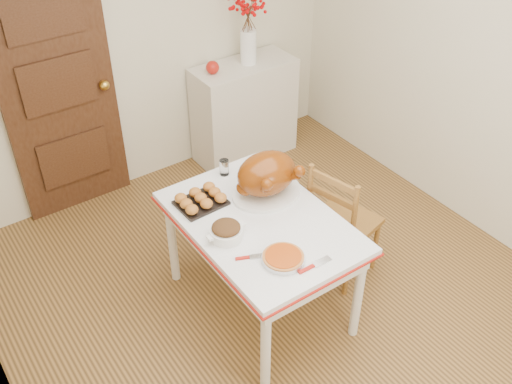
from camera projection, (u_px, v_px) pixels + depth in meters
floor at (291, 310)px, 4.06m from camera, size 3.50×4.00×0.00m
wall_back at (139, 39)px, 4.61m from camera, size 3.50×0.00×2.50m
wall_right at (500, 76)px, 4.10m from camera, size 0.00×4.00×2.50m
door_back at (58, 90)px, 4.41m from camera, size 0.85×0.06×2.06m
sideboard at (244, 111)px, 5.32m from camera, size 0.90×0.40×0.90m
kitchen_table at (260, 264)px, 3.88m from camera, size 0.86×1.26×0.76m
chair_oak at (344, 219)px, 4.10m from camera, size 0.50×0.50×0.93m
berry_vase at (248, 29)px, 4.89m from camera, size 0.31×0.31×0.61m
apple at (213, 67)px, 4.88m from camera, size 0.11×0.11×0.11m
turkey_platter at (267, 176)px, 3.76m from camera, size 0.56×0.50×0.30m
pumpkin_pie at (283, 257)px, 3.35m from camera, size 0.32×0.32×0.05m
stuffing_dish at (226, 231)px, 3.49m from camera, size 0.26×0.21×0.10m
rolls_tray at (201, 199)px, 3.75m from camera, size 0.30×0.24×0.08m
pie_server at (315, 265)px, 3.33m from camera, size 0.22×0.06×0.01m
carving_knife at (255, 256)px, 3.38m from camera, size 0.23×0.14×0.01m
drinking_glass at (224, 167)px, 4.00m from camera, size 0.07×0.07×0.11m
shaker_pair at (255, 164)px, 4.04m from camera, size 0.10×0.07×0.09m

